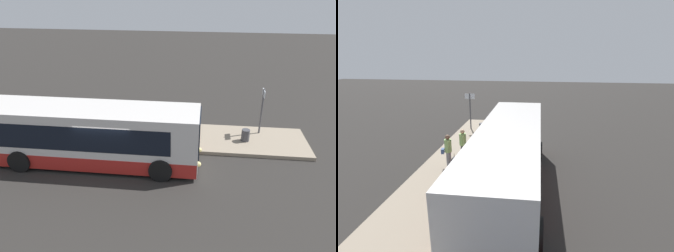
{
  "view_description": "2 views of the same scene",
  "coord_description": "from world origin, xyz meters",
  "views": [
    {
      "loc": [
        4.35,
        -13.07,
        8.5
      ],
      "look_at": [
        2.7,
        0.89,
        1.87
      ],
      "focal_mm": 35.0,
      "sensor_mm": 36.0,
      "label": 1
    },
    {
      "loc": [
        -10.64,
        -0.81,
        5.78
      ],
      "look_at": [
        2.7,
        0.89,
        1.87
      ],
      "focal_mm": 28.0,
      "sensor_mm": 36.0,
      "label": 2
    }
  ],
  "objects": [
    {
      "name": "sign_post",
      "position": [
        7.53,
        4.14,
        1.81
      ],
      "size": [
        0.1,
        0.73,
        2.62
      ],
      "color": "#4C4C51",
      "rests_on": "platform"
    },
    {
      "name": "passenger_boarding",
      "position": [
        1.0,
        3.58,
        1.07
      ],
      "size": [
        0.41,
        0.57,
        1.62
      ],
      "rotation": [
        0.0,
        0.0,
        0.21
      ],
      "color": "gray",
      "rests_on": "platform"
    },
    {
      "name": "ground",
      "position": [
        0.0,
        0.0,
        0.0
      ],
      "size": [
        80.0,
        80.0,
        0.0
      ],
      "primitive_type": "plane",
      "color": "#2B2826"
    },
    {
      "name": "suitcase",
      "position": [
        0.58,
        3.12,
        0.49
      ],
      "size": [
        0.4,
        0.21,
        0.84
      ],
      "color": "black",
      "rests_on": "platform"
    },
    {
      "name": "platform",
      "position": [
        0.0,
        3.27,
        0.1
      ],
      "size": [
        20.0,
        3.34,
        0.19
      ],
      "color": "gray",
      "rests_on": "ground"
    },
    {
      "name": "passenger_waiting",
      "position": [
        2.07,
        3.13,
        1.05
      ],
      "size": [
        0.49,
        0.49,
        1.59
      ],
      "rotation": [
        0.0,
        0.0,
        -2.6
      ],
      "color": "#2D2D33",
      "rests_on": "platform"
    },
    {
      "name": "bus_lead",
      "position": [
        -0.93,
        0.29,
        1.43
      ],
      "size": [
        10.34,
        2.71,
        2.87
      ],
      "color": "silver",
      "rests_on": "ground"
    },
    {
      "name": "trash_bin",
      "position": [
        6.66,
        3.08,
        0.52
      ],
      "size": [
        0.44,
        0.44,
        0.65
      ],
      "color": "#3F3F44",
      "rests_on": "platform"
    }
  ]
}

